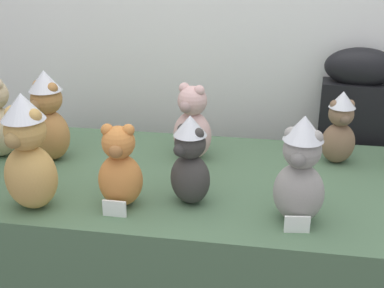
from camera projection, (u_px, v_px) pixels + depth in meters
The scene contains 11 objects.
display_table at pixel (192, 264), 1.88m from camera, with size 1.78×0.76×0.70m, color #4C6B4C.
instrument_case at pixel (348, 171), 2.18m from camera, with size 0.29×0.14×1.06m.
teddy_bear_charcoal at pixel (190, 161), 1.53m from camera, with size 0.16×0.16×0.28m.
teddy_bear_ginger at pixel (120, 168), 1.52m from camera, with size 0.14×0.13×0.26m.
teddy_bear_ash at pixel (300, 171), 1.42m from camera, with size 0.17×0.15×0.32m.
teddy_bear_honey at pixel (28, 154), 1.49m from camera, with size 0.19×0.17×0.36m.
teddy_bear_blush at pixel (192, 124), 1.84m from camera, with size 0.18×0.16×0.28m.
teddy_bear_caramel at pixel (48, 117), 1.82m from camera, with size 0.19×0.18×0.33m.
teddy_bear_mocha at pixel (340, 128), 1.81m from camera, with size 0.14×0.13×0.26m.
name_card_front_left at pixel (114, 209), 1.49m from camera, with size 0.07×0.01×0.05m, color white.
name_card_front_middle at pixel (297, 224), 1.41m from camera, with size 0.07×0.01×0.05m, color white.
Camera 1 is at (0.26, -1.29, 1.47)m, focal length 48.40 mm.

